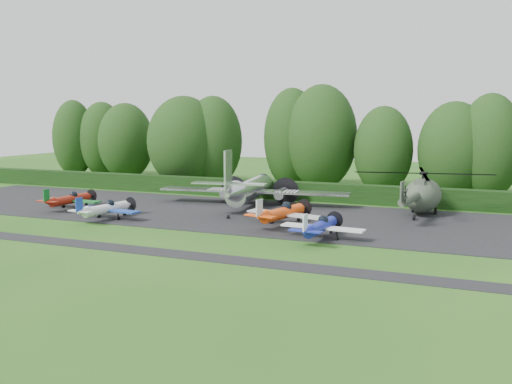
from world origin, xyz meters
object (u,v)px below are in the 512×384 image
at_px(helicopter, 423,192).
at_px(light_plane_white, 106,209).
at_px(light_plane_orange, 283,213).
at_px(light_plane_blue, 321,226).
at_px(transport_plane, 250,189).
at_px(light_plane_red, 70,199).

bearing_deg(helicopter, light_plane_white, -158.43).
xyz_separation_m(light_plane_orange, light_plane_blue, (4.43, -3.95, -0.12)).
xyz_separation_m(light_plane_blue, helicopter, (5.78, 14.01, 1.15)).
height_order(light_plane_orange, light_plane_blue, light_plane_orange).
height_order(transport_plane, light_plane_blue, transport_plane).
bearing_deg(helicopter, light_plane_blue, -118.15).
distance_m(light_plane_white, helicopter, 29.03).
relative_size(light_plane_red, helicopter, 0.45).
height_order(light_plane_red, light_plane_blue, light_plane_blue).
bearing_deg(transport_plane, light_plane_red, -144.46).
height_order(light_plane_red, light_plane_white, light_plane_white).
relative_size(transport_plane, light_plane_red, 3.04).
bearing_deg(light_plane_red, light_plane_blue, -10.97).
bearing_deg(light_plane_blue, light_plane_orange, 134.23).
distance_m(light_plane_blue, helicopter, 15.20).
height_order(light_plane_white, helicopter, helicopter).
height_order(transport_plane, light_plane_red, transport_plane).
bearing_deg(light_plane_blue, transport_plane, 127.66).
relative_size(light_plane_red, light_plane_orange, 0.88).
relative_size(light_plane_red, light_plane_blue, 0.98).
distance_m(transport_plane, light_plane_orange, 10.86).
height_order(light_plane_orange, helicopter, helicopter).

